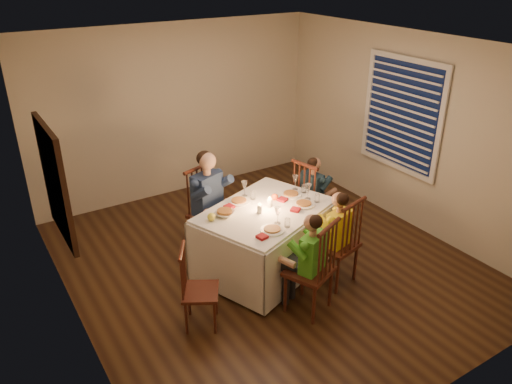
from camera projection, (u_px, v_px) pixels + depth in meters
ground at (267, 261)px, 6.19m from camera, size 5.00×5.00×0.00m
wall_left at (63, 215)px, 4.55m from camera, size 0.02×5.00×2.60m
wall_right at (407, 131)px, 6.71m from camera, size 0.02×5.00×2.60m
wall_back at (177, 111)px, 7.54m from camera, size 4.50×0.02×2.60m
ceiling at (269, 46)px, 5.07m from camera, size 5.00×5.00×0.00m
dining_table at (265, 227)px, 5.83m from camera, size 1.83×1.58×0.77m
chair_adult at (211, 248)px, 6.48m from camera, size 0.56×0.55×1.09m
chair_near_left at (307, 308)px, 5.38m from camera, size 0.58×0.57×1.09m
chair_near_right at (333, 280)px, 5.84m from camera, size 0.54×0.53×1.09m
chair_end at (311, 233)px, 6.82m from camera, size 0.51×0.53×1.09m
chair_extra at (202, 323)px, 5.16m from camera, size 0.49×0.50×0.90m
adult at (211, 248)px, 6.48m from camera, size 0.63×0.60×1.33m
child_green at (307, 308)px, 5.38m from camera, size 0.51×0.49×1.15m
child_yellow at (333, 280)px, 5.84m from camera, size 0.48×0.45×1.14m
child_teal at (311, 233)px, 6.82m from camera, size 0.42×0.44×1.12m
setting_adult at (239, 201)px, 5.89m from camera, size 0.34×0.34×0.02m
setting_green at (272, 230)px, 5.28m from camera, size 0.34×0.34×0.02m
setting_yellow at (304, 204)px, 5.82m from camera, size 0.34×0.34×0.02m
setting_teal at (291, 195)px, 6.05m from camera, size 0.34×0.34×0.02m
candle_left at (260, 209)px, 5.62m from camera, size 0.06×0.06×0.10m
candle_right at (270, 203)px, 5.77m from camera, size 0.06×0.06×0.10m
squash at (211, 217)px, 5.47m from camera, size 0.09×0.09×0.09m
orange_fruit at (275, 197)px, 5.93m from camera, size 0.08×0.08×0.08m
serving_bowl at (225, 214)px, 5.58m from camera, size 0.30×0.30×0.05m
wall_mirror at (55, 183)px, 4.71m from camera, size 0.06×0.95×1.15m
window_blinds at (401, 115)px, 6.68m from camera, size 0.07×1.34×1.54m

